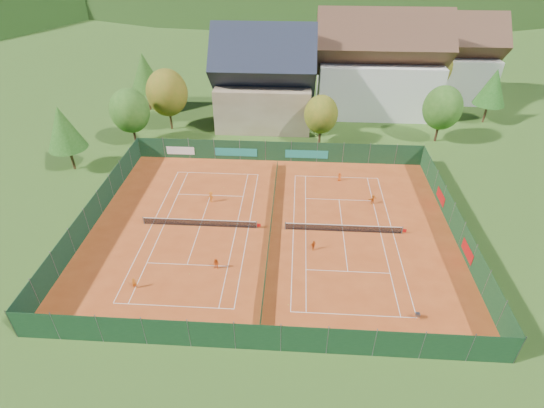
{
  "coord_description": "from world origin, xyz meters",
  "views": [
    {
      "loc": [
        2.49,
        -37.52,
        28.85
      ],
      "look_at": [
        0.0,
        2.0,
        2.0
      ],
      "focal_mm": 28.0,
      "sensor_mm": 36.0,
      "label": 1
    }
  ],
  "objects_px": {
    "player_left_near": "(134,283)",
    "player_left_far": "(211,197)",
    "chalet": "(264,83)",
    "ball_hopper": "(418,315)",
    "hotel_block_a": "(378,69)",
    "player_right_near": "(313,245)",
    "player_right_far_a": "(339,177)",
    "hotel_block_b": "(448,62)",
    "player_right_far_b": "(373,199)",
    "player_left_mid": "(216,264)"
  },
  "relations": [
    {
      "from": "player_left_near",
      "to": "player_left_far",
      "type": "bearing_deg",
      "value": 53.59
    },
    {
      "from": "chalet",
      "to": "ball_hopper",
      "type": "height_order",
      "value": "chalet"
    },
    {
      "from": "hotel_block_a",
      "to": "player_left_far",
      "type": "xyz_separation_m",
      "value": [
        -23.6,
        -31.02,
        -6.67
      ]
    },
    {
      "from": "ball_hopper",
      "to": "player_right_near",
      "type": "bearing_deg",
      "value": 135.3
    },
    {
      "from": "player_left_near",
      "to": "player_right_near",
      "type": "height_order",
      "value": "player_right_near"
    },
    {
      "from": "player_right_near",
      "to": "player_right_far_a",
      "type": "bearing_deg",
      "value": 42.38
    },
    {
      "from": "hotel_block_b",
      "to": "player_right_far_a",
      "type": "relative_size",
      "value": 14.49
    },
    {
      "from": "hotel_block_a",
      "to": "player_left_near",
      "type": "distance_m",
      "value": 54.24
    },
    {
      "from": "chalet",
      "to": "hotel_block_b",
      "type": "bearing_deg",
      "value": 22.99
    },
    {
      "from": "player_right_near",
      "to": "player_left_near",
      "type": "bearing_deg",
      "value": 168.25
    },
    {
      "from": "player_left_far",
      "to": "player_right_far_a",
      "type": "relative_size",
      "value": 1.19
    },
    {
      "from": "player_left_far",
      "to": "chalet",
      "type": "bearing_deg",
      "value": -84.04
    },
    {
      "from": "chalet",
      "to": "hotel_block_a",
      "type": "xyz_separation_m",
      "value": [
        19.0,
        6.0,
        0.76
      ]
    },
    {
      "from": "player_left_far",
      "to": "player_right_near",
      "type": "relative_size",
      "value": 1.17
    },
    {
      "from": "chalet",
      "to": "hotel_block_a",
      "type": "distance_m",
      "value": 19.94
    },
    {
      "from": "player_left_near",
      "to": "player_right_far_b",
      "type": "height_order",
      "value": "player_right_far_b"
    },
    {
      "from": "player_left_mid",
      "to": "player_left_far",
      "type": "xyz_separation_m",
      "value": [
        -2.67,
        11.83,
        0.05
      ]
    },
    {
      "from": "player_left_far",
      "to": "hotel_block_b",
      "type": "bearing_deg",
      "value": -117.55
    },
    {
      "from": "hotel_block_b",
      "to": "player_left_mid",
      "type": "xyz_separation_m",
      "value": [
        -34.93,
        -50.85,
        -5.96
      ]
    },
    {
      "from": "chalet",
      "to": "player_right_near",
      "type": "distance_m",
      "value": 34.7
    },
    {
      "from": "player_left_far",
      "to": "player_right_far_b",
      "type": "height_order",
      "value": "player_left_far"
    },
    {
      "from": "player_right_far_a",
      "to": "player_right_far_b",
      "type": "height_order",
      "value": "player_right_far_b"
    },
    {
      "from": "ball_hopper",
      "to": "player_left_far",
      "type": "relative_size",
      "value": 0.56
    },
    {
      "from": "hotel_block_b",
      "to": "player_right_near",
      "type": "bearing_deg",
      "value": -118.19
    },
    {
      "from": "hotel_block_a",
      "to": "player_left_mid",
      "type": "relative_size",
      "value": 16.44
    },
    {
      "from": "chalet",
      "to": "player_left_mid",
      "type": "relative_size",
      "value": 12.33
    },
    {
      "from": "player_left_far",
      "to": "player_right_far_b",
      "type": "xyz_separation_m",
      "value": [
        19.55,
        0.82,
        -0.08
      ]
    },
    {
      "from": "chalet",
      "to": "player_right_far_b",
      "type": "height_order",
      "value": "chalet"
    },
    {
      "from": "player_left_mid",
      "to": "chalet",
      "type": "bearing_deg",
      "value": 93.93
    },
    {
      "from": "player_left_near",
      "to": "player_left_mid",
      "type": "relative_size",
      "value": 0.92
    },
    {
      "from": "chalet",
      "to": "player_left_far",
      "type": "bearing_deg",
      "value": -100.42
    },
    {
      "from": "player_left_mid",
      "to": "player_right_near",
      "type": "xyz_separation_m",
      "value": [
        9.58,
        3.55,
        -0.05
      ]
    },
    {
      "from": "hotel_block_a",
      "to": "player_right_near",
      "type": "height_order",
      "value": "hotel_block_a"
    },
    {
      "from": "hotel_block_a",
      "to": "player_right_far_a",
      "type": "relative_size",
      "value": 18.11
    },
    {
      "from": "player_right_far_a",
      "to": "player_left_mid",
      "type": "bearing_deg",
      "value": 23.43
    },
    {
      "from": "player_left_far",
      "to": "player_right_far_a",
      "type": "bearing_deg",
      "value": -142.99
    },
    {
      "from": "player_right_near",
      "to": "player_left_mid",
      "type": "bearing_deg",
      "value": 167.09
    },
    {
      "from": "player_left_near",
      "to": "player_right_far_b",
      "type": "relative_size",
      "value": 0.95
    },
    {
      "from": "chalet",
      "to": "player_right_near",
      "type": "bearing_deg",
      "value": -77.07
    },
    {
      "from": "ball_hopper",
      "to": "player_right_far_a",
      "type": "relative_size",
      "value": 0.67
    },
    {
      "from": "chalet",
      "to": "hotel_block_b",
      "type": "relative_size",
      "value": 0.94
    },
    {
      "from": "hotel_block_b",
      "to": "player_left_mid",
      "type": "distance_m",
      "value": 61.98
    },
    {
      "from": "player_right_far_b",
      "to": "player_right_far_a",
      "type": "bearing_deg",
      "value": -79.87
    },
    {
      "from": "hotel_block_a",
      "to": "player_right_far_b",
      "type": "xyz_separation_m",
      "value": [
        -4.05,
        -30.2,
        -6.75
      ]
    },
    {
      "from": "chalet",
      "to": "player_right_far_b",
      "type": "xyz_separation_m",
      "value": [
        14.95,
        -24.2,
        -5.99
      ]
    },
    {
      "from": "player_right_near",
      "to": "player_left_far",
      "type": "bearing_deg",
      "value": 112.7
    },
    {
      "from": "hotel_block_a",
      "to": "hotel_block_b",
      "type": "height_order",
      "value": "hotel_block_a"
    },
    {
      "from": "player_left_near",
      "to": "chalet",
      "type": "bearing_deg",
      "value": 57.56
    },
    {
      "from": "ball_hopper",
      "to": "player_left_near",
      "type": "bearing_deg",
      "value": 175.27
    },
    {
      "from": "player_left_far",
      "to": "player_right_far_b",
      "type": "relative_size",
      "value": 1.12
    }
  ]
}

